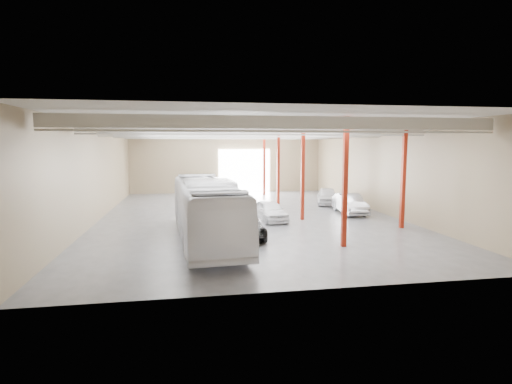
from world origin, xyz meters
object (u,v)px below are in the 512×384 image
object	(u,v)px
black_sedan	(245,227)
car_right_far	(327,196)
coach_bus	(206,210)
car_right_near	(350,204)
car_row_b	(217,199)
car_row_a	(270,210)
car_row_c	(212,189)

from	to	relation	value
black_sedan	car_right_far	xyz separation A→B (m)	(9.52, 12.22, 0.12)
coach_bus	car_right_near	distance (m)	13.85
car_row_b	car_right_far	world-z (taller)	car_row_b
car_row_a	car_right_near	bearing A→B (deg)	6.51
black_sedan	car_right_far	distance (m)	15.49
car_row_a	car_row_b	world-z (taller)	car_row_b
car_row_a	car_row_b	distance (m)	7.27
car_right_near	car_right_far	xyz separation A→B (m)	(0.00, 5.20, -0.03)
coach_bus	black_sedan	size ratio (longest dim) A/B	2.75
black_sedan	car_row_b	distance (m)	11.68
coach_bus	car_row_c	bearing A→B (deg)	81.44
car_right_far	coach_bus	bearing A→B (deg)	-116.18
black_sedan	car_row_a	size ratio (longest dim) A/B	1.07
car_right_near	car_right_far	size ratio (longest dim) A/B	1.07
black_sedan	car_row_a	distance (m)	5.80
coach_bus	car_row_a	distance (m)	7.29
coach_bus	black_sedan	bearing A→B (deg)	-0.29
car_row_a	car_right_far	world-z (taller)	car_right_far
car_row_a	car_right_near	distance (m)	7.20
coach_bus	car_row_b	bearing A→B (deg)	78.65
car_row_a	car_right_far	bearing A→B (deg)	37.10
coach_bus	car_row_b	distance (m)	11.94
car_row_c	car_right_far	distance (m)	12.41
car_row_a	car_right_near	xyz separation A→B (m)	(6.96, 1.82, 0.06)
car_row_a	car_right_far	distance (m)	9.89
coach_bus	car_row_b	size ratio (longest dim) A/B	2.70
car_row_b	car_row_c	distance (m)	7.50
black_sedan	car_row_a	bearing A→B (deg)	65.15
car_row_b	car_right_far	xyz separation A→B (m)	(10.30, 0.57, -0.01)
car_row_b	car_row_c	xyz separation A→B (m)	(0.00, 7.50, 0.03)
car_right_near	car_right_far	distance (m)	5.20
car_right_near	car_right_far	world-z (taller)	car_right_near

